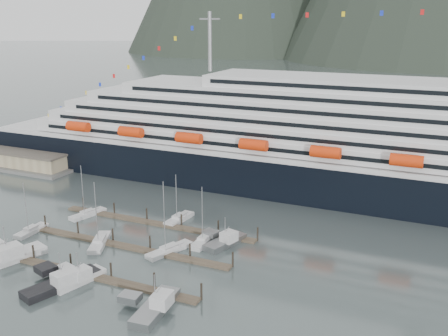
{
  "coord_description": "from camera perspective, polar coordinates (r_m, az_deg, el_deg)",
  "views": [
    {
      "loc": [
        54.02,
        -77.42,
        44.97
      ],
      "look_at": [
        9.13,
        22.0,
        13.31
      ],
      "focal_mm": 42.0,
      "sensor_mm": 36.0,
      "label": 1
    }
  ],
  "objects": [
    {
      "name": "trawler_b",
      "position": [
        97.33,
        -15.59,
        -11.43
      ],
      "size": [
        8.16,
        10.26,
        6.3
      ],
      "rotation": [
        0.0,
        0.0,
        1.3
      ],
      "color": "#BCBCBC",
      "rests_on": "ground"
    },
    {
      "name": "sailboat_e",
      "position": [
        127.06,
        -14.6,
        -4.9
      ],
      "size": [
        4.81,
        9.44,
        12.88
      ],
      "rotation": [
        0.0,
        0.0,
        1.29
      ],
      "color": "#BCBCBC",
      "rests_on": "ground"
    },
    {
      "name": "trawler_e",
      "position": [
        107.9,
        0.06,
        -7.94
      ],
      "size": [
        8.62,
        10.76,
        6.63
      ],
      "rotation": [
        0.0,
        0.0,
        1.28
      ],
      "color": "gray",
      "rests_on": "ground"
    },
    {
      "name": "sailboat_a",
      "position": [
        121.15,
        -20.23,
        -6.45
      ],
      "size": [
        2.49,
        8.32,
        11.99
      ],
      "rotation": [
        0.0,
        0.0,
        1.58
      ],
      "color": "#BCBCBC",
      "rests_on": "ground"
    },
    {
      "name": "warehouse",
      "position": [
        178.79,
        -21.57,
        1.21
      ],
      "size": [
        46.0,
        20.0,
        5.8
      ],
      "color": "#595956",
      "rests_on": "ground"
    },
    {
      "name": "trawler_a",
      "position": [
        109.05,
        -22.6,
        -8.93
      ],
      "size": [
        11.95,
        15.1,
        8.07
      ],
      "rotation": [
        0.0,
        0.0,
        1.22
      ],
      "color": "#BCBCBC",
      "rests_on": "ground"
    },
    {
      "name": "sailboat_b",
      "position": [
        111.22,
        -13.38,
        -7.9
      ],
      "size": [
        6.41,
        10.21,
        14.2
      ],
      "rotation": [
        0.0,
        0.0,
        1.99
      ],
      "color": "#BCBCBC",
      "rests_on": "ground"
    },
    {
      "name": "sailboat_g",
      "position": [
        109.44,
        -2.13,
        -7.86
      ],
      "size": [
        2.76,
        9.95,
        12.74
      ],
      "rotation": [
        0.0,
        0.0,
        1.6
      ],
      "color": "#BCBCBC",
      "rests_on": "ground"
    },
    {
      "name": "sailboat_d",
      "position": [
        105.48,
        -5.95,
        -8.89
      ],
      "size": [
        5.97,
        10.65,
        15.38
      ],
      "rotation": [
        0.0,
        0.0,
        1.21
      ],
      "color": "#BCBCBC",
      "rests_on": "ground"
    },
    {
      "name": "sailboat_f",
      "position": [
        120.53,
        -4.91,
        -5.57
      ],
      "size": [
        3.3,
        9.17,
        11.77
      ],
      "rotation": [
        0.0,
        0.0,
        1.49
      ],
      "color": "#BCBCBC",
      "rests_on": "ground"
    },
    {
      "name": "dock_near",
      "position": [
        100.11,
        -15.31,
        -10.93
      ],
      "size": [
        48.18,
        2.28,
        3.2
      ],
      "color": "#493A2F",
      "rests_on": "ground"
    },
    {
      "name": "ground",
      "position": [
        104.57,
        -9.7,
        -9.54
      ],
      "size": [
        1600.0,
        1600.0,
        0.0
      ],
      "primitive_type": "plane",
      "color": "#4E5C5C",
      "rests_on": "ground"
    },
    {
      "name": "trawler_d",
      "position": [
        86.35,
        -7.56,
        -14.66
      ],
      "size": [
        8.95,
        12.07,
        7.02
      ],
      "rotation": [
        0.0,
        0.0,
        1.66
      ],
      "color": "gray",
      "rests_on": "ground"
    },
    {
      "name": "cruise_ship",
      "position": [
        138.5,
        13.62,
        1.97
      ],
      "size": [
        210.0,
        30.4,
        50.3
      ],
      "color": "black",
      "rests_on": "ground"
    },
    {
      "name": "trawler_c",
      "position": [
        96.64,
        -17.32,
        -11.74
      ],
      "size": [
        10.99,
        14.25,
        7.07
      ],
      "rotation": [
        0.0,
        0.0,
        1.24
      ],
      "color": "black",
      "rests_on": "ground"
    },
    {
      "name": "dock_mid",
      "position": [
        109.3,
        -10.98,
        -8.25
      ],
      "size": [
        48.18,
        2.28,
        3.2
      ],
      "color": "#493A2F",
      "rests_on": "ground"
    },
    {
      "name": "dock_far",
      "position": [
        119.19,
        -7.39,
        -5.96
      ],
      "size": [
        48.18,
        2.28,
        3.2
      ],
      "color": "#493A2F",
      "rests_on": "ground"
    }
  ]
}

